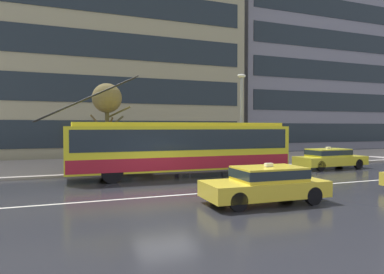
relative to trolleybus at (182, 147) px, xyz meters
The scene contains 15 objects.
ground_plane 4.48m from the trolleybus, 118.53° to the right, with size 160.00×160.00×0.00m, color #24252B.
sidewalk_slab 7.06m from the trolleybus, 106.85° to the left, with size 80.00×10.00×0.14m, color gray.
lane_centre_line 5.51m from the trolleybus, 112.29° to the right, with size 72.00×0.14×0.01m, color silver.
trolleybus is the anchor object (origin of this frame).
taxi_oncoming_near 7.35m from the trolleybus, 85.52° to the right, with size 4.37×1.95×1.39m.
taxi_ahead_of_bus 9.98m from the trolleybus, ahead, with size 4.68×1.89×1.39m.
bus_shelter 3.95m from the trolleybus, 91.74° to the left, with size 3.65×1.89×2.54m.
pedestrian_at_shelter 4.69m from the trolleybus, 126.64° to the left, with size 1.09×1.09×1.97m.
pedestrian_approaching_curb 2.62m from the trolleybus, 77.11° to the left, with size 0.50×0.50×1.63m.
pedestrian_walking_past 3.69m from the trolleybus, 99.86° to the left, with size 1.06×1.06×1.94m.
pedestrian_waiting_by_pole 5.78m from the trolleybus, 41.76° to the left, with size 1.21×1.21×1.99m.
street_lamp 5.91m from the trolleybus, 25.53° to the left, with size 0.60×0.32×5.96m.
street_tree_bare 5.57m from the trolleybus, 135.33° to the left, with size 2.43×1.75×5.10m.
office_tower_corner_left 21.33m from the trolleybus, 97.72° to the left, with size 27.28×12.64×23.08m.
office_tower_corner_right 33.02m from the trolleybus, 42.50° to the left, with size 21.42×13.93×25.57m.
Camera 1 is at (-4.20, -13.96, 2.67)m, focal length 32.52 mm.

